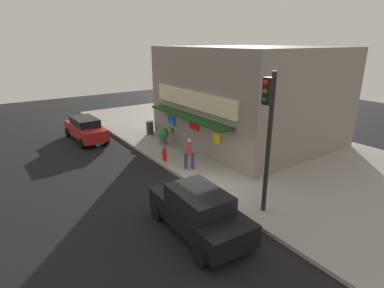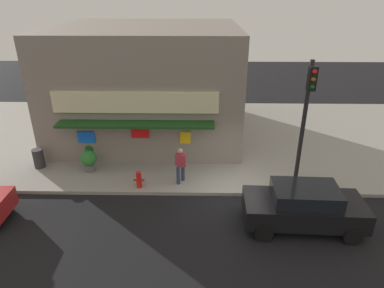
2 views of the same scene
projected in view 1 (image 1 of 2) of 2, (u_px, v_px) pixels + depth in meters
The scene contains 11 objects.
ground_plane at pixel (202, 193), 14.05m from camera, with size 58.67×58.67×0.00m, color black.
sidewalk at pixel (290, 162), 17.39m from camera, with size 39.11×12.45×0.16m, color gray.
corner_building at pixel (248, 95), 20.33m from camera, with size 10.12×9.78×6.12m.
traffic_light at pixel (268, 127), 11.14m from camera, with size 0.32×0.58×5.47m.
fire_hydrant at pixel (164, 154), 17.30m from camera, with size 0.48×0.24×0.82m.
trash_can at pixel (150, 128), 22.23m from camera, with size 0.51×0.51×0.95m, color #2D2D2D.
pedestrian at pixel (189, 153), 15.99m from camera, with size 0.53×0.54×1.67m.
potted_plant_by_doorway at pixel (176, 131), 20.77m from camera, with size 0.73×0.73×1.10m.
potted_plant_by_window at pixel (163, 135), 19.98m from camera, with size 0.76×0.76×1.08m.
parked_car_red at pixel (86, 129), 21.27m from camera, with size 4.59×1.99×1.59m.
parked_car_black at pixel (199, 211), 10.94m from camera, with size 4.42×2.23×1.66m.
Camera 1 is at (10.07, -7.58, 6.62)m, focal length 28.68 mm.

